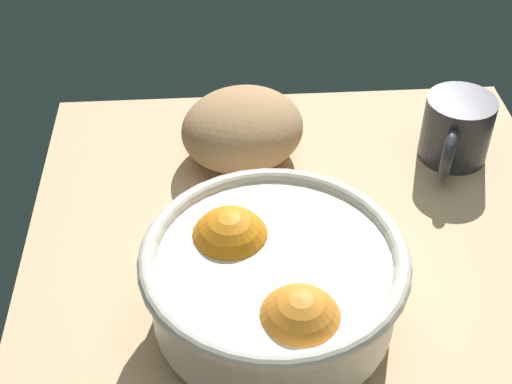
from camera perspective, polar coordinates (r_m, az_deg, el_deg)
ground_plane at (r=67.50cm, az=5.07°, el=-12.14°), size 79.44×56.91×3.00cm
fruit_bowl at (r=62.83cm, az=1.24°, el=-6.94°), size 22.96×22.96×10.38cm
bread_loaf at (r=82.60cm, az=-1.06°, el=5.00°), size 18.81×19.10×7.94cm
mug at (r=85.69cm, az=15.41°, el=4.71°), size 11.27×7.82×7.62cm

